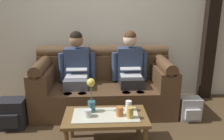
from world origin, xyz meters
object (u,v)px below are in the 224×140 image
object	(u,v)px
flower_vase	(91,95)
cup_near_left	(130,113)
couch	(104,86)
backpack_right	(190,109)
coffee_table	(106,119)
cup_far_center	(129,105)
person_right	(130,68)
cup_near_right	(88,113)
backpack_left	(12,114)
cup_far_left	(120,111)
person_left	(77,69)

from	to	relation	value
flower_vase	cup_near_left	size ratio (longest dim) A/B	3.31
couch	backpack_right	distance (m)	1.31
coffee_table	cup_far_center	bearing A→B (deg)	21.18
couch	cup_far_center	distance (m)	0.95
couch	cup_near_left	size ratio (longest dim) A/B	16.98
coffee_table	flower_vase	distance (m)	0.32
person_right	backpack_right	size ratio (longest dim) A/B	3.69
person_right	cup_near_right	distance (m)	1.22
cup_near_right	backpack_left	xyz separation A→B (m)	(-1.04, 0.53, -0.25)
flower_vase	backpack_right	bearing A→B (deg)	19.61
cup_far_left	flower_vase	bearing A→B (deg)	159.08
cup_far_left	person_left	bearing A→B (deg)	118.45
flower_vase	cup_far_center	bearing A→B (deg)	2.48
couch	backpack_left	world-z (taller)	couch
couch	flower_vase	bearing A→B (deg)	-99.80
coffee_table	cup_far_left	xyz separation A→B (m)	(0.16, -0.03, 0.11)
couch	person_left	xyz separation A→B (m)	(-0.41, -0.00, 0.28)
person_left	flower_vase	world-z (taller)	person_left
cup_far_center	couch	bearing A→B (deg)	106.93
couch	cup_near_left	xyz separation A→B (m)	(0.27, -1.09, 0.09)
cup_near_left	cup_far_left	size ratio (longest dim) A/B	1.18
person_right	flower_vase	xyz separation A→B (m)	(-0.56, -0.92, -0.05)
person_left	backpack_right	bearing A→B (deg)	-14.68
cup_far_left	cup_near_right	bearing A→B (deg)	-179.72
cup_near_right	cup_far_left	world-z (taller)	cup_far_left
couch	cup_near_right	bearing A→B (deg)	-100.65
cup_near_right	cup_far_left	size ratio (longest dim) A/B	0.82
coffee_table	backpack_right	bearing A→B (deg)	25.38
flower_vase	backpack_left	distance (m)	1.22
couch	cup_near_left	bearing A→B (deg)	-76.32
flower_vase	cup_near_right	distance (m)	0.20
cup_near_right	person_right	bearing A→B (deg)	59.95
couch	cup_near_right	distance (m)	1.06
backpack_left	backpack_right	world-z (taller)	backpack_left
cup_near_left	cup_far_center	world-z (taller)	cup_near_left
flower_vase	cup_far_left	xyz separation A→B (m)	(0.32, -0.12, -0.15)
cup_near_right	cup_far_left	distance (m)	0.35
person_right	flower_vase	bearing A→B (deg)	-121.61
cup_far_left	coffee_table	bearing A→B (deg)	168.03
flower_vase	cup_near_right	world-z (taller)	flower_vase
person_left	person_right	bearing A→B (deg)	-0.00
couch	cup_far_center	bearing A→B (deg)	-73.07
flower_vase	backpack_right	world-z (taller)	flower_vase
person_right	backpack_left	distance (m)	1.78
person_left	cup_near_right	world-z (taller)	person_left
couch	cup_far_left	world-z (taller)	couch
coffee_table	cup_near_left	world-z (taller)	cup_near_left
backpack_right	couch	bearing A→B (deg)	160.64
couch	backpack_left	distance (m)	1.35
flower_vase	cup_far_left	distance (m)	0.37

